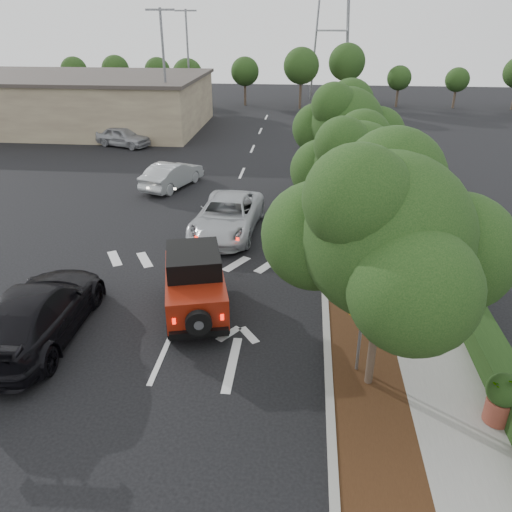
# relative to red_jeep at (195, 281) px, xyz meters

# --- Properties ---
(ground) EXTENTS (120.00, 120.00, 0.00)m
(ground) POSITION_rel_red_jeep_xyz_m (-0.45, -2.65, -1.04)
(ground) COLOR black
(ground) RESTS_ON ground
(curb) EXTENTS (0.20, 70.00, 0.15)m
(curb) POSITION_rel_red_jeep_xyz_m (4.15, 9.35, -0.97)
(curb) COLOR #9E9B93
(curb) RESTS_ON ground
(planting_strip) EXTENTS (1.80, 70.00, 0.12)m
(planting_strip) POSITION_rel_red_jeep_xyz_m (5.15, 9.35, -0.98)
(planting_strip) COLOR black
(planting_strip) RESTS_ON ground
(sidewalk) EXTENTS (2.00, 70.00, 0.12)m
(sidewalk) POSITION_rel_red_jeep_xyz_m (7.05, 9.35, -0.98)
(sidewalk) COLOR gray
(sidewalk) RESTS_ON ground
(hedge) EXTENTS (0.80, 70.00, 0.80)m
(hedge) POSITION_rel_red_jeep_xyz_m (8.45, 9.35, -0.64)
(hedge) COLOR black
(hedge) RESTS_ON ground
(commercial_building) EXTENTS (22.00, 12.00, 4.00)m
(commercial_building) POSITION_rel_red_jeep_xyz_m (-16.45, 27.35, 0.96)
(commercial_building) COLOR #7F6C57
(commercial_building) RESTS_ON ground
(transmission_tower) EXTENTS (7.00, 4.00, 28.00)m
(transmission_tower) POSITION_rel_red_jeep_xyz_m (5.55, 45.35, -1.04)
(transmission_tower) COLOR slate
(transmission_tower) RESTS_ON ground
(street_tree_near) EXTENTS (3.80, 3.80, 5.92)m
(street_tree_near) POSITION_rel_red_jeep_xyz_m (5.15, -3.15, -1.04)
(street_tree_near) COLOR black
(street_tree_near) RESTS_ON ground
(street_tree_mid) EXTENTS (3.20, 3.20, 5.32)m
(street_tree_mid) POSITION_rel_red_jeep_xyz_m (5.15, 3.85, -1.04)
(street_tree_mid) COLOR black
(street_tree_mid) RESTS_ON ground
(street_tree_far) EXTENTS (3.40, 3.40, 5.62)m
(street_tree_far) POSITION_rel_red_jeep_xyz_m (5.15, 10.35, -1.04)
(street_tree_far) COLOR black
(street_tree_far) RESTS_ON ground
(light_pole_a) EXTENTS (2.00, 0.22, 9.00)m
(light_pole_a) POSITION_rel_red_jeep_xyz_m (-6.95, 23.35, -1.04)
(light_pole_a) COLOR slate
(light_pole_a) RESTS_ON ground
(light_pole_b) EXTENTS (2.00, 0.22, 9.00)m
(light_pole_b) POSITION_rel_red_jeep_xyz_m (-7.95, 35.35, -1.04)
(light_pole_b) COLOR slate
(light_pole_b) RESTS_ON ground
(red_jeep) EXTENTS (2.63, 4.18, 2.05)m
(red_jeep) POSITION_rel_red_jeep_xyz_m (0.00, 0.00, 0.00)
(red_jeep) COLOR black
(red_jeep) RESTS_ON ground
(silver_suv_ahead) EXTENTS (2.91, 5.67, 1.53)m
(silver_suv_ahead) POSITION_rel_red_jeep_xyz_m (0.05, 6.39, -0.28)
(silver_suv_ahead) COLOR #B7BAC0
(silver_suv_ahead) RESTS_ON ground
(black_suv_oncoming) EXTENTS (2.53, 5.86, 1.68)m
(black_suv_oncoming) POSITION_rel_red_jeep_xyz_m (-4.24, -1.91, -0.20)
(black_suv_oncoming) COLOR black
(black_suv_oncoming) RESTS_ON ground
(silver_sedan_oncoming) EXTENTS (2.81, 4.49, 1.40)m
(silver_sedan_oncoming) POSITION_rel_red_jeep_xyz_m (-3.90, 12.30, -0.34)
(silver_sedan_oncoming) COLOR #9DA1A4
(silver_sedan_oncoming) RESTS_ON ground
(parked_suv) EXTENTS (4.39, 2.96, 1.39)m
(parked_suv) POSITION_rel_red_jeep_xyz_m (-9.76, 21.17, -0.35)
(parked_suv) COLOR #9A9BA1
(parked_suv) RESTS_ON ground
(speed_hump_sign) EXTENTS (1.22, 0.12, 2.60)m
(speed_hump_sign) POSITION_rel_red_jeep_xyz_m (4.89, -2.70, 0.76)
(speed_hump_sign) COLOR slate
(speed_hump_sign) RESTS_ON ground
(terracotta_planter) EXTENTS (0.77, 0.77, 1.34)m
(terracotta_planter) POSITION_rel_red_jeep_xyz_m (7.95, -4.24, -0.14)
(terracotta_planter) COLOR brown
(terracotta_planter) RESTS_ON ground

